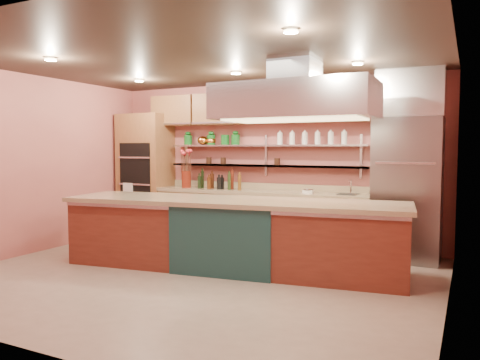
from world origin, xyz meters
The scene contains 21 objects.
floor centered at (0.00, 0.00, -0.01)m, with size 6.00×5.00×0.02m, color gray.
ceiling centered at (0.00, 0.00, 2.80)m, with size 6.00×5.00×0.02m, color black.
wall_back centered at (0.00, 2.50, 1.40)m, with size 6.00×0.04×2.80m, color #A7564F.
wall_front centered at (0.00, -2.50, 1.40)m, with size 6.00×0.04×2.80m, color #A7564F.
wall_left centered at (-3.00, 0.00, 1.40)m, with size 0.04×5.00×2.80m, color #A7564F.
wall_right centered at (3.00, 0.00, 1.40)m, with size 0.04×5.00×2.80m, color #A7564F.
oven_stack centered at (-2.45, 2.18, 1.15)m, with size 0.95×0.64×2.30m, color brown.
refrigerator centered at (2.35, 2.14, 1.05)m, with size 0.95×0.72×2.10m, color slate.
back_counter centered at (-0.05, 2.20, 0.47)m, with size 3.84×0.64×0.93m, color tan.
wall_shelf_lower centered at (-0.05, 2.37, 1.35)m, with size 3.60×0.26×0.03m, color #B3B6BA.
wall_shelf_upper centered at (-0.05, 2.37, 1.70)m, with size 3.60×0.26×0.03m, color #B3B6BA.
upper_cabinets centered at (0.00, 2.32, 2.35)m, with size 4.60×0.36×0.55m, color brown.
range_hood centered at (1.17, 0.54, 2.25)m, with size 2.00×1.00×0.45m, color #B3B6BA.
ceiling_downlights centered at (0.00, 0.20, 2.77)m, with size 4.00×2.80×0.02m, color #FFE5A5.
island centered at (0.27, 0.54, 0.48)m, with size 4.60×1.00×0.96m, color maroon.
flower_vase centered at (-1.50, 2.15, 1.08)m, with size 0.17×0.17×0.31m, color #5F190E.
oil_bottle_cluster centered at (-0.79, 2.15, 1.08)m, with size 0.93×0.27×0.30m, color black.
kitchen_scale centered at (0.83, 2.15, 0.98)m, with size 0.16×0.12×0.09m, color beige.
bar_faucet centered at (1.50, 2.25, 1.04)m, with size 0.03×0.03×0.22m, color white.
copper_kettle centered at (-1.27, 2.37, 1.80)m, with size 0.20×0.20×0.16m, color #C2722C.
green_canister centered at (-0.81, 2.37, 1.80)m, with size 0.15×0.15×0.18m, color #104E17.
Camera 1 is at (3.18, -5.09, 1.67)m, focal length 35.00 mm.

